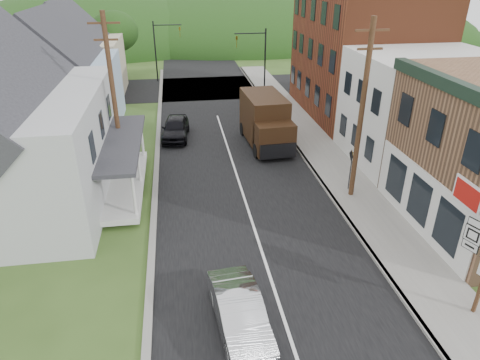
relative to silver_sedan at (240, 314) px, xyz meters
name	(u,v)px	position (x,y,z in m)	size (l,w,h in m)	color
ground	(259,244)	(1.58, 4.76, -0.69)	(120.00, 120.00, 0.00)	#2D4719
road	(230,155)	(1.58, 14.76, -0.69)	(9.00, 90.00, 0.02)	black
cross_road	(208,88)	(1.58, 31.76, -0.69)	(60.00, 9.00, 0.02)	black
sidewalk_right	(328,161)	(7.48, 12.76, -0.62)	(2.80, 55.00, 0.15)	slate
curb_right	(307,162)	(6.13, 12.76, -0.62)	(0.20, 55.00, 0.15)	slate
curb_left	(156,172)	(-3.07, 12.76, -0.63)	(0.30, 55.00, 0.12)	slate
storefront_white	(422,110)	(12.88, 12.26, 2.56)	(8.00, 7.00, 6.50)	silver
storefront_red	(362,51)	(12.88, 21.76, 4.31)	(8.00, 12.00, 10.00)	#652D18
house_blue	(65,78)	(-9.42, 21.76, 3.00)	(7.14, 8.16, 7.28)	#9BB3D4
house_cream	(81,55)	(-9.92, 30.76, 3.00)	(7.14, 8.16, 7.28)	#B9AD90
utility_pole_right	(362,112)	(7.18, 8.26, 3.96)	(1.60, 0.26, 9.00)	#472D19
utility_pole_left	(114,97)	(-4.92, 12.76, 3.96)	(1.60, 0.26, 9.00)	#472D19
traffic_signal_right	(258,55)	(5.88, 28.26, 3.06)	(2.87, 0.20, 6.00)	black
traffic_signal_left	(162,44)	(-2.72, 35.26, 3.06)	(2.87, 0.20, 6.00)	black
tree_left_d	(115,31)	(-7.42, 36.76, 4.19)	(4.80, 4.80, 6.94)	#382616
forested_ridge	(193,43)	(1.58, 59.76, -0.69)	(90.00, 30.00, 16.00)	#1A3610
silver_sedan	(240,314)	(0.00, 0.00, 0.00)	(1.47, 4.21, 1.39)	#AEAFB3
dark_sedan	(175,128)	(-1.81, 18.31, 0.05)	(1.75, 4.35, 1.48)	black
delivery_van	(266,121)	(4.17, 16.09, 0.99)	(2.74, 6.06, 3.32)	black
warning_sign	(351,164)	(7.24, 8.86, 0.92)	(0.12, 0.63, 2.30)	black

